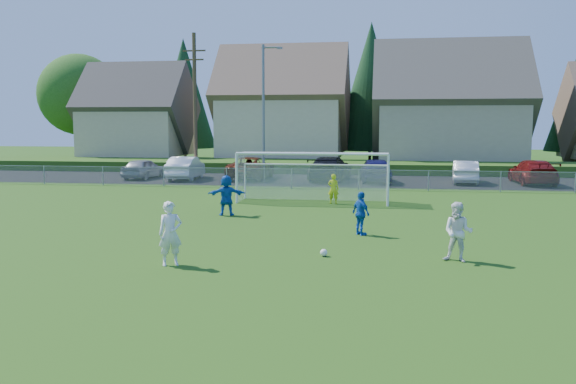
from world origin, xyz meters
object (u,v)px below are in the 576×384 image
(soccer_ball, at_px, (324,253))
(car_c, at_px, (251,168))
(player_blue_a, at_px, (361,213))
(player_white_b, at_px, (458,232))
(player_blue_b, at_px, (226,195))
(car_a, at_px, (143,168))
(car_f, at_px, (465,172))
(player_white_a, at_px, (170,234))
(goalkeeper, at_px, (333,189))
(car_e, at_px, (376,170))
(soccer_goal, at_px, (313,169))
(car_b, at_px, (186,168))
(car_d, at_px, (330,169))
(car_g, at_px, (533,172))

(soccer_ball, height_order, car_c, car_c)
(player_blue_a, bearing_deg, player_white_b, 178.89)
(player_blue_b, height_order, car_c, player_blue_b)
(soccer_ball, distance_m, car_a, 27.59)
(soccer_ball, relative_size, car_f, 0.05)
(soccer_ball, xyz_separation_m, player_white_a, (-4.06, -1.78, 0.78))
(soccer_ball, bearing_deg, car_c, 107.41)
(soccer_ball, xyz_separation_m, car_a, (-15.05, 23.11, 0.60))
(goalkeeper, bearing_deg, car_a, -35.85)
(car_c, xyz_separation_m, car_e, (8.64, -0.90, 0.05))
(player_white_a, height_order, player_blue_b, player_white_a)
(soccer_goal, bearing_deg, car_f, 51.56)
(car_b, height_order, car_d, car_d)
(player_white_a, distance_m, car_b, 25.85)
(car_g, bearing_deg, player_blue_b, 43.35)
(car_a, relative_size, car_d, 0.74)
(soccer_ball, distance_m, player_white_b, 3.88)
(player_blue_a, xyz_separation_m, car_b, (-12.81, 19.25, 0.03))
(player_blue_a, distance_m, car_f, 20.51)
(player_white_b, relative_size, car_e, 0.35)
(goalkeeper, relative_size, soccer_goal, 0.20)
(player_white_b, relative_size, player_blue_a, 1.11)
(soccer_ball, relative_size, player_white_b, 0.13)
(player_white_a, relative_size, car_g, 0.33)
(player_white_b, height_order, car_g, player_white_b)
(player_white_b, distance_m, car_e, 23.20)
(car_b, xyz_separation_m, car_g, (23.00, 0.41, -0.02))
(car_b, relative_size, soccer_goal, 0.65)
(car_c, bearing_deg, soccer_goal, 116.17)
(player_white_b, height_order, car_b, player_white_b)
(goalkeeper, xyz_separation_m, soccer_goal, (-1.04, 0.55, 0.90))
(car_c, distance_m, car_d, 5.55)
(player_blue_a, relative_size, player_blue_b, 0.89)
(player_white_b, xyz_separation_m, car_e, (-2.65, 23.05, -0.03))
(soccer_ball, height_order, car_e, car_e)
(car_a, distance_m, car_c, 7.61)
(car_a, relative_size, soccer_goal, 0.56)
(player_white_b, height_order, car_c, player_white_b)
(car_d, bearing_deg, car_e, 172.42)
(soccer_goal, bearing_deg, player_white_a, -99.36)
(player_blue_a, bearing_deg, goalkeeper, -27.32)
(player_white_a, bearing_deg, player_white_b, -16.98)
(player_white_a, bearing_deg, car_d, 56.19)
(car_c, bearing_deg, car_f, 177.32)
(soccer_ball, bearing_deg, player_blue_a, 75.40)
(car_d, xyz_separation_m, soccer_goal, (0.18, -11.36, 0.81))
(car_b, distance_m, car_g, 23.00)
(player_white_b, distance_m, car_d, 24.45)
(car_c, bearing_deg, player_white_a, 97.32)
(player_blue_b, height_order, goalkeeper, player_blue_b)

